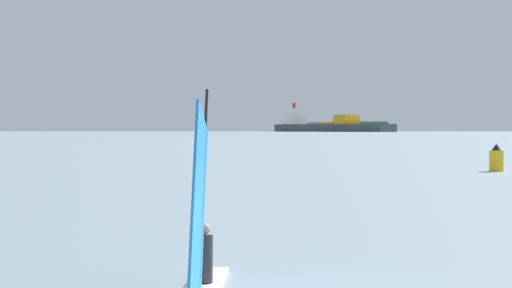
{
  "coord_description": "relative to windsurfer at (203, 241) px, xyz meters",
  "views": [
    {
      "loc": [
        2.48,
        -12.45,
        3.11
      ],
      "look_at": [
        -4.33,
        12.53,
        2.6
      ],
      "focal_mm": 53.77,
      "sensor_mm": 36.0,
      "label": 1
    }
  ],
  "objects": [
    {
      "name": "windsurfer",
      "position": [
        0.0,
        0.0,
        0.0
      ],
      "size": [
        1.25,
        4.06,
        4.09
      ],
      "rotation": [
        0.0,
        0.0,
        1.79
      ],
      "color": "white",
      "rests_on": "ground_plane"
    },
    {
      "name": "cargo_ship",
      "position": [
        -144.71,
        849.58,
        6.71
      ],
      "size": [
        149.7,
        105.8,
        34.02
      ],
      "rotation": [
        0.0,
        0.0,
        5.74
      ],
      "color": "#3F444C",
      "rests_on": "ground_plane"
    },
    {
      "name": "channel_buoy",
      "position": [
        7.08,
        45.19,
        -0.06
      ],
      "size": [
        1.04,
        1.04,
        2.03
      ],
      "color": "yellow",
      "rests_on": "ground_plane"
    }
  ]
}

